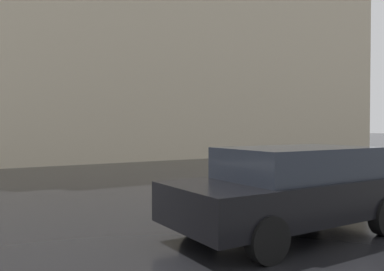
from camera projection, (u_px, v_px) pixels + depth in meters
name	position (u px, v px, depth m)	size (l,w,h in m)	color
haussmann_block_corner	(145.00, 3.00, 28.56)	(16.59, 29.16, 22.01)	beige
car_black	(293.00, 188.00, 6.34)	(1.85, 4.10, 1.41)	black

